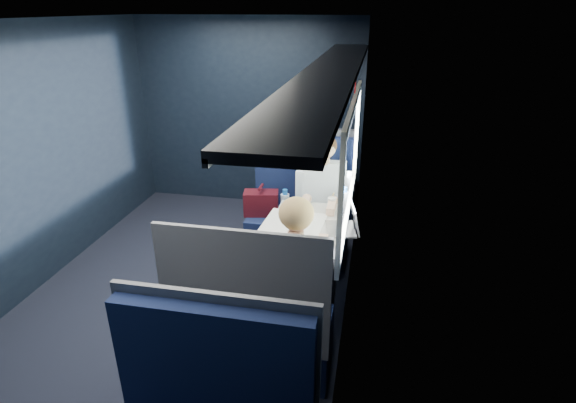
% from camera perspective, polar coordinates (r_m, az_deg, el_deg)
% --- Properties ---
extents(ground, '(2.80, 4.20, 0.01)m').
position_cam_1_polar(ground, '(4.30, -12.06, -10.80)').
color(ground, black).
extents(room_shell, '(3.00, 4.40, 2.40)m').
position_cam_1_polar(room_shell, '(3.68, -13.66, 8.59)').
color(room_shell, black).
rests_on(room_shell, ground).
extents(table, '(0.62, 1.00, 0.74)m').
position_cam_1_polar(table, '(3.70, 2.02, -4.23)').
color(table, '#54565E').
rests_on(table, ground).
extents(seat_bay_near, '(1.08, 0.62, 1.26)m').
position_cam_1_polar(seat_bay_near, '(4.60, 1.25, -1.72)').
color(seat_bay_near, '#0C1435').
rests_on(seat_bay_near, ground).
extents(seat_bay_far, '(1.04, 0.62, 1.26)m').
position_cam_1_polar(seat_bay_far, '(3.15, -4.09, -15.28)').
color(seat_bay_far, '#0C1435').
rests_on(seat_bay_far, ground).
extents(seat_row_front, '(1.04, 0.51, 1.16)m').
position_cam_1_polar(seat_row_front, '(5.45, 3.11, 2.24)').
color(seat_row_front, '#0C1435').
rests_on(seat_row_front, ground).
extents(man, '(0.53, 0.56, 1.32)m').
position_cam_1_polar(man, '(4.29, 4.41, 0.62)').
color(man, black).
rests_on(man, ground).
extents(woman, '(0.53, 0.56, 1.32)m').
position_cam_1_polar(woman, '(3.05, 1.16, -9.35)').
color(woman, black).
rests_on(woman, ground).
extents(papers, '(0.54, 0.74, 0.01)m').
position_cam_1_polar(papers, '(3.61, 0.25, -3.52)').
color(papers, white).
rests_on(papers, table).
extents(laptop, '(0.28, 0.34, 0.22)m').
position_cam_1_polar(laptop, '(3.60, 7.52, -2.79)').
color(laptop, silver).
rests_on(laptop, table).
extents(bottle_small, '(0.07, 0.07, 0.23)m').
position_cam_1_polar(bottle_small, '(3.90, 7.18, 0.04)').
color(bottle_small, silver).
rests_on(bottle_small, table).
extents(cup, '(0.07, 0.07, 0.09)m').
position_cam_1_polar(cup, '(4.01, 5.54, -0.13)').
color(cup, white).
rests_on(cup, table).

